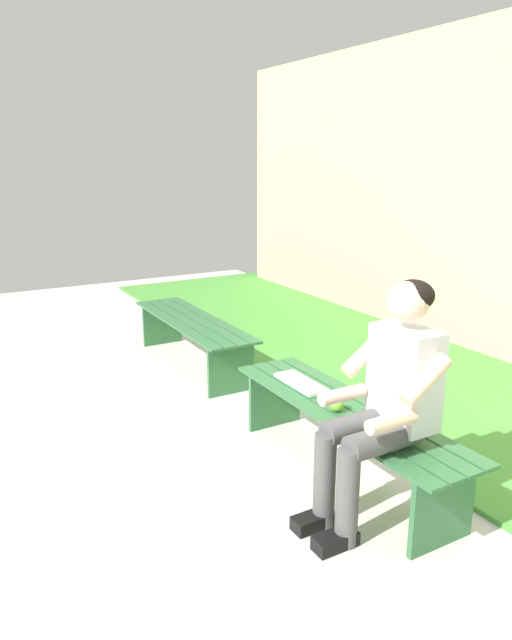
% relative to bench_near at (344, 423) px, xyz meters
% --- Properties ---
extents(ground_plane, '(10.00, 7.00, 0.04)m').
position_rel_bench_near_xyz_m(ground_plane, '(1.07, 1.00, -0.35)').
color(ground_plane, beige).
extents(grass_strip, '(9.00, 2.19, 0.03)m').
position_rel_bench_near_xyz_m(grass_strip, '(1.07, -1.47, -0.31)').
color(grass_strip, '#478C38').
rests_on(grass_strip, ground).
extents(bench_near, '(1.75, 0.44, 0.43)m').
position_rel_bench_near_xyz_m(bench_near, '(0.00, 0.00, 0.00)').
color(bench_near, '#2D6038').
rests_on(bench_near, ground).
extents(bench_far, '(1.72, 0.44, 0.43)m').
position_rel_bench_near_xyz_m(bench_far, '(2.15, -0.00, -0.00)').
color(bench_far, '#2D6038').
rests_on(bench_far, ground).
extents(person_seated, '(0.50, 0.69, 1.23)m').
position_rel_bench_near_xyz_m(person_seated, '(-0.43, 0.10, 0.34)').
color(person_seated, silver).
rests_on(person_seated, ground).
extents(apple, '(0.08, 0.08, 0.08)m').
position_rel_bench_near_xyz_m(apple, '(-0.02, 0.08, 0.14)').
color(apple, '#72B738').
rests_on(apple, bench_near).
extents(book_open, '(0.41, 0.16, 0.02)m').
position_rel_bench_near_xyz_m(book_open, '(0.40, 0.03, 0.11)').
color(book_open, white).
rests_on(book_open, bench_near).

